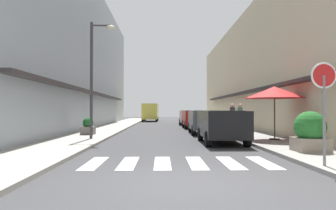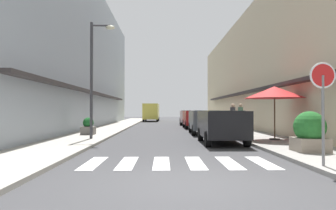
{
  "view_description": "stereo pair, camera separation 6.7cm",
  "coord_description": "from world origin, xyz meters",
  "px_view_note": "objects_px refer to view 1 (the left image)",
  "views": [
    {
      "loc": [
        -0.49,
        -6.23,
        1.48
      ],
      "look_at": [
        -0.18,
        9.23,
        1.75
      ],
      "focal_mm": 33.06,
      "sensor_mm": 36.0,
      "label": 1
    },
    {
      "loc": [
        -0.43,
        -6.23,
        1.48
      ],
      "look_at": [
        -0.18,
        9.23,
        1.75
      ],
      "focal_mm": 33.06,
      "sensor_mm": 36.0,
      "label": 2
    }
  ],
  "objects_px": {
    "parked_car_mid": "(204,119)",
    "parked_car_distant": "(188,116)",
    "pedestrian_walking_near": "(232,116)",
    "street_lamp": "(95,68)",
    "planter_corner": "(310,132)",
    "delivery_van": "(150,111)",
    "parked_car_near": "(222,123)",
    "parked_car_far": "(194,117)",
    "cafe_umbrella": "(274,93)",
    "planter_midblock": "(88,127)",
    "round_street_sign": "(324,86)",
    "pedestrian_walking_far": "(240,116)"
  },
  "relations": [
    {
      "from": "cafe_umbrella",
      "to": "planter_midblock",
      "type": "xyz_separation_m",
      "value": [
        -9.36,
        3.27,
        -1.75
      ]
    },
    {
      "from": "parked_car_distant",
      "to": "pedestrian_walking_far",
      "type": "height_order",
      "value": "pedestrian_walking_far"
    },
    {
      "from": "cafe_umbrella",
      "to": "pedestrian_walking_near",
      "type": "relative_size",
      "value": 1.51
    },
    {
      "from": "planter_corner",
      "to": "parked_car_distant",
      "type": "bearing_deg",
      "value": 96.05
    },
    {
      "from": "street_lamp",
      "to": "pedestrian_walking_near",
      "type": "height_order",
      "value": "street_lamp"
    },
    {
      "from": "pedestrian_walking_near",
      "to": "parked_car_near",
      "type": "bearing_deg",
      "value": 40.68
    },
    {
      "from": "parked_car_mid",
      "to": "parked_car_far",
      "type": "relative_size",
      "value": 1.04
    },
    {
      "from": "parked_car_distant",
      "to": "pedestrian_walking_near",
      "type": "distance_m",
      "value": 11.5
    },
    {
      "from": "parked_car_far",
      "to": "parked_car_distant",
      "type": "bearing_deg",
      "value": 90.0
    },
    {
      "from": "pedestrian_walking_near",
      "to": "pedestrian_walking_far",
      "type": "height_order",
      "value": "pedestrian_walking_far"
    },
    {
      "from": "delivery_van",
      "to": "planter_midblock",
      "type": "xyz_separation_m",
      "value": [
        -2.61,
        -24.2,
        -0.85
      ]
    },
    {
      "from": "parked_car_mid",
      "to": "street_lamp",
      "type": "height_order",
      "value": "street_lamp"
    },
    {
      "from": "parked_car_near",
      "to": "delivery_van",
      "type": "relative_size",
      "value": 0.72
    },
    {
      "from": "parked_car_mid",
      "to": "parked_car_near",
      "type": "bearing_deg",
      "value": -90.0
    },
    {
      "from": "parked_car_distant",
      "to": "cafe_umbrella",
      "type": "bearing_deg",
      "value": -81.63
    },
    {
      "from": "planter_midblock",
      "to": "delivery_van",
      "type": "bearing_deg",
      "value": 83.84
    },
    {
      "from": "planter_midblock",
      "to": "street_lamp",
      "type": "bearing_deg",
      "value": -69.6
    },
    {
      "from": "parked_car_far",
      "to": "pedestrian_walking_near",
      "type": "relative_size",
      "value": 2.21
    },
    {
      "from": "planter_corner",
      "to": "pedestrian_walking_far",
      "type": "distance_m",
      "value": 10.56
    },
    {
      "from": "parked_car_distant",
      "to": "cafe_umbrella",
      "type": "relative_size",
      "value": 1.56
    },
    {
      "from": "parked_car_near",
      "to": "round_street_sign",
      "type": "relative_size",
      "value": 1.54
    },
    {
      "from": "cafe_umbrella",
      "to": "planter_corner",
      "type": "bearing_deg",
      "value": -94.08
    },
    {
      "from": "parked_car_mid",
      "to": "pedestrian_walking_near",
      "type": "bearing_deg",
      "value": 22.9
    },
    {
      "from": "parked_car_near",
      "to": "delivery_van",
      "type": "distance_m",
      "value": 28.26
    },
    {
      "from": "parked_car_mid",
      "to": "planter_midblock",
      "type": "distance_m",
      "value": 7.08
    },
    {
      "from": "round_street_sign",
      "to": "street_lamp",
      "type": "xyz_separation_m",
      "value": [
        -7.23,
        7.46,
        1.48
      ]
    },
    {
      "from": "parked_car_far",
      "to": "planter_corner",
      "type": "height_order",
      "value": "parked_car_far"
    },
    {
      "from": "parked_car_far",
      "to": "cafe_umbrella",
      "type": "height_order",
      "value": "cafe_umbrella"
    },
    {
      "from": "pedestrian_walking_near",
      "to": "round_street_sign",
      "type": "bearing_deg",
      "value": 54.74
    },
    {
      "from": "planter_corner",
      "to": "pedestrian_walking_near",
      "type": "height_order",
      "value": "pedestrian_walking_near"
    },
    {
      "from": "parked_car_far",
      "to": "street_lamp",
      "type": "bearing_deg",
      "value": -119.54
    },
    {
      "from": "planter_corner",
      "to": "delivery_van",
      "type": "bearing_deg",
      "value": 101.61
    },
    {
      "from": "planter_corner",
      "to": "planter_midblock",
      "type": "bearing_deg",
      "value": 141.3
    },
    {
      "from": "delivery_van",
      "to": "round_street_sign",
      "type": "xyz_separation_m",
      "value": [
        5.53,
        -34.12,
        0.66
      ]
    },
    {
      "from": "parked_car_mid",
      "to": "pedestrian_walking_near",
      "type": "distance_m",
      "value": 2.13
    },
    {
      "from": "parked_car_distant",
      "to": "parked_car_near",
      "type": "bearing_deg",
      "value": -90.0
    },
    {
      "from": "parked_car_mid",
      "to": "parked_car_distant",
      "type": "distance_m",
      "value": 12.16
    },
    {
      "from": "parked_car_far",
      "to": "planter_midblock",
      "type": "distance_m",
      "value": 10.48
    },
    {
      "from": "parked_car_distant",
      "to": "street_lamp",
      "type": "height_order",
      "value": "street_lamp"
    },
    {
      "from": "parked_car_distant",
      "to": "delivery_van",
      "type": "relative_size",
      "value": 0.78
    },
    {
      "from": "street_lamp",
      "to": "planter_midblock",
      "type": "relative_size",
      "value": 5.88
    },
    {
      "from": "parked_car_far",
      "to": "cafe_umbrella",
      "type": "relative_size",
      "value": 1.46
    },
    {
      "from": "parked_car_mid",
      "to": "delivery_van",
      "type": "xyz_separation_m",
      "value": [
        -4.21,
        22.34,
        0.48
      ]
    },
    {
      "from": "round_street_sign",
      "to": "planter_corner",
      "type": "distance_m",
      "value": 3.09
    },
    {
      "from": "parked_car_near",
      "to": "parked_car_far",
      "type": "distance_m",
      "value": 11.7
    },
    {
      "from": "parked_car_mid",
      "to": "pedestrian_walking_near",
      "type": "height_order",
      "value": "pedestrian_walking_near"
    },
    {
      "from": "street_lamp",
      "to": "planter_corner",
      "type": "xyz_separation_m",
      "value": [
        8.16,
        -4.81,
        -2.78
      ]
    },
    {
      "from": "pedestrian_walking_near",
      "to": "parked_car_far",
      "type": "bearing_deg",
      "value": -102.04
    },
    {
      "from": "parked_car_far",
      "to": "pedestrian_walking_far",
      "type": "distance_m",
      "value": 5.36
    },
    {
      "from": "cafe_umbrella",
      "to": "pedestrian_walking_near",
      "type": "height_order",
      "value": "cafe_umbrella"
    }
  ]
}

